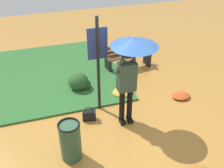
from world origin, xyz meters
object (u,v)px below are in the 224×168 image
at_px(info_sign_post, 98,55).
at_px(handbag, 89,115).
at_px(person_with_umbrella, 131,60).
at_px(park_bench, 128,55).
at_px(trash_bin, 70,141).

height_order(info_sign_post, handbag, info_sign_post).
bearing_deg(info_sign_post, person_with_umbrella, -51.09).
bearing_deg(park_bench, handbag, -129.43).
height_order(info_sign_post, park_bench, info_sign_post).
bearing_deg(park_bench, person_with_umbrella, -110.03).
relative_size(info_sign_post, park_bench, 1.64).
xyz_separation_m(info_sign_post, trash_bin, (-0.92, -1.33, -1.03)).
distance_m(person_with_umbrella, handbag, 1.69).
xyz_separation_m(info_sign_post, handbag, (-0.34, -0.36, -1.32)).
relative_size(person_with_umbrella, park_bench, 1.46).
distance_m(info_sign_post, handbag, 1.41).
height_order(person_with_umbrella, trash_bin, person_with_umbrella).
bearing_deg(handbag, trash_bin, -120.77).
height_order(handbag, park_bench, park_bench).
relative_size(info_sign_post, trash_bin, 2.76).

